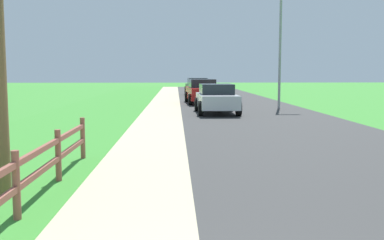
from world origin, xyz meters
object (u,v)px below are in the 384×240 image
(street_lamp, at_px, (282,32))
(parked_car_red, at_px, (202,91))
(parked_suv_silver, at_px, (217,98))
(parked_car_black, at_px, (197,86))

(street_lamp, bearing_deg, parked_car_red, 134.67)
(parked_suv_silver, distance_m, parked_car_red, 7.04)
(parked_car_black, distance_m, street_lamp, 15.74)
(parked_car_black, xyz_separation_m, street_lamp, (3.99, -14.84, 3.42))
(parked_car_red, bearing_deg, street_lamp, -45.33)
(parked_car_red, relative_size, street_lamp, 0.68)
(parked_suv_silver, xyz_separation_m, street_lamp, (3.86, 2.82, 3.47))
(parked_car_red, height_order, street_lamp, street_lamp)
(parked_car_black, bearing_deg, parked_car_red, -90.97)
(parked_car_black, height_order, street_lamp, street_lamp)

